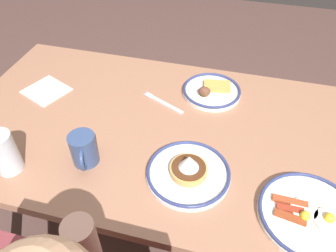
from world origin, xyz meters
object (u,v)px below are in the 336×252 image
Objects in this scene: plate_center_pancakes at (188,172)px; paper_napkin at (46,91)px; plate_far_companion at (310,215)px; coffee_mug at (84,149)px; fork_near at (163,103)px; plate_near_main at (211,91)px; drinking_glass at (5,154)px.

paper_napkin is at bearing -23.00° from plate_center_pancakes.
coffee_mug reaches higher than plate_far_companion.
paper_napkin is at bearing -43.33° from coffee_mug.
plate_far_companion is (-0.34, 0.05, -0.01)m from plate_center_pancakes.
paper_napkin is at bearing 5.28° from fork_near.
plate_far_companion is (-0.34, 0.46, -0.00)m from plate_near_main.
plate_near_main is 0.64m from paper_napkin.
plate_center_pancakes is at bearing 117.85° from fork_near.
drinking_glass is 0.78× the size of fork_near.
plate_near_main is 1.99× the size of coffee_mug.
plate_near_main reaches higher than paper_napkin.
paper_napkin is 0.46m from fork_near.
plate_center_pancakes is 1.44× the size of fork_near.
drinking_glass is at bearing 48.74° from fork_near.
plate_far_companion reaches higher than paper_napkin.
drinking_glass reaches higher than fork_near.
plate_near_main is 1.29× the size of fork_near.
plate_near_main is 0.54m from coffee_mug.
fork_near is at bearing -174.72° from paper_napkin.
coffee_mug is at bearing 136.67° from paper_napkin.
plate_center_pancakes is 0.54m from drinking_glass.
coffee_mug is (0.32, 0.44, 0.04)m from plate_near_main.
plate_center_pancakes reaches higher than paper_napkin.
paper_napkin is (0.96, -0.32, -0.01)m from plate_far_companion.
plate_center_pancakes is (0.00, 0.41, 0.00)m from plate_near_main.
paper_napkin is (0.62, -0.26, -0.02)m from plate_center_pancakes.
drinking_glass reaches higher than plate_far_companion.
coffee_mug is at bearing -158.62° from drinking_glass.
plate_far_companion is 0.62m from fork_near.
fork_near is (-0.36, -0.41, -0.06)m from drinking_glass.
plate_near_main is at bearing -54.08° from plate_far_companion.
plate_far_companion is at bearing 125.92° from plate_near_main.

